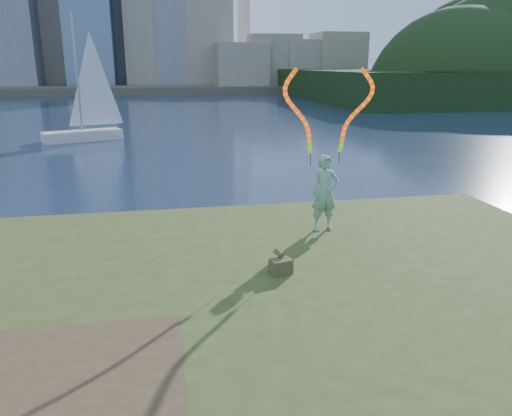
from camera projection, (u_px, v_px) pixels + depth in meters
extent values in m
plane|color=#1A2741|center=(206.00, 309.00, 10.18)|extent=(320.00, 320.00, 0.00)
cube|color=#374719|center=(221.00, 374.00, 7.78)|extent=(20.00, 18.00, 0.30)
cube|color=#374719|center=(219.00, 350.00, 7.99)|extent=(17.00, 15.00, 0.30)
cube|color=#374719|center=(217.00, 330.00, 8.11)|extent=(14.00, 12.00, 0.30)
cube|color=#47331E|center=(60.00, 381.00, 6.54)|extent=(3.20, 3.00, 0.02)
cube|color=#4D4838|center=(162.00, 86.00, 99.65)|extent=(320.00, 40.00, 1.20)
imported|color=#176539|center=(325.00, 193.00, 12.30)|extent=(0.73, 0.51, 1.90)
cylinder|color=black|center=(311.00, 159.00, 12.09)|extent=(0.02, 0.02, 0.30)
cylinder|color=black|center=(339.00, 158.00, 12.29)|extent=(0.02, 0.02, 0.30)
cube|color=#464127|center=(281.00, 266.00, 9.89)|extent=(0.48, 0.38, 0.30)
cylinder|color=#464127|center=(279.00, 253.00, 10.02)|extent=(0.17, 0.30, 0.10)
cube|color=silver|center=(83.00, 136.00, 32.59)|extent=(5.15, 3.23, 0.69)
cylinder|color=gray|center=(77.00, 75.00, 31.52)|extent=(0.14, 0.14, 7.46)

